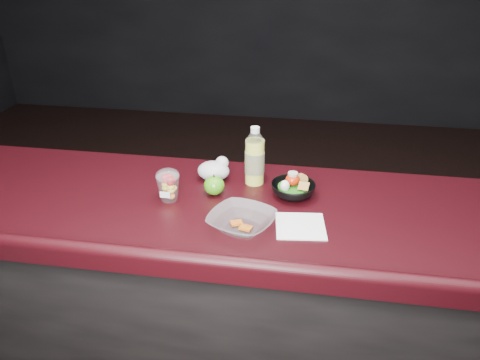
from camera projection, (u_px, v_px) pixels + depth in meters
name	position (u px, v px, depth m)	size (l,w,h in m)	color
counter	(258.00, 316.00, 1.88)	(4.06, 0.71, 1.02)	black
lemonade_bottle	(255.00, 160.00, 1.77)	(0.08, 0.08, 0.23)	#E0EC3D
fruit_cup	(168.00, 184.00, 1.67)	(0.09, 0.09, 0.12)	white
green_apple	(214.00, 185.00, 1.71)	(0.08, 0.08, 0.08)	#25850F
plastic_bag	(215.00, 170.00, 1.82)	(0.13, 0.10, 0.09)	silver
snack_bowl	(293.00, 189.00, 1.70)	(0.21, 0.21, 0.09)	black
takeout_bowl	(242.00, 221.00, 1.52)	(0.27, 0.27, 0.05)	silver
paper_napkin	(300.00, 226.00, 1.54)	(0.16, 0.16, 0.00)	white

